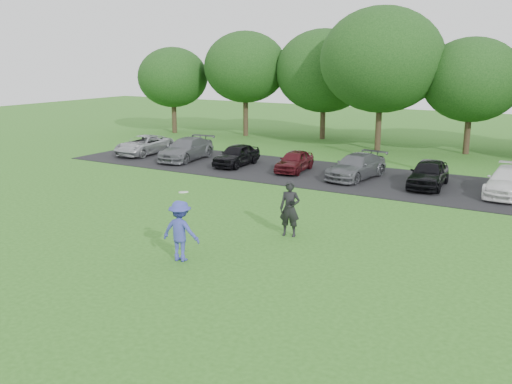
# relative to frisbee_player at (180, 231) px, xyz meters

# --- Properties ---
(ground) EXTENTS (100.00, 100.00, 0.00)m
(ground) POSITION_rel_frisbee_player_xyz_m (0.31, 0.18, -0.88)
(ground) COLOR #2F641C
(ground) RESTS_ON ground
(parking_lot) EXTENTS (32.00, 6.50, 0.03)m
(parking_lot) POSITION_rel_frisbee_player_xyz_m (0.31, 13.18, -0.87)
(parking_lot) COLOR black
(parking_lot) RESTS_ON ground
(frisbee_player) EXTENTS (1.22, 0.81, 2.11)m
(frisbee_player) POSITION_rel_frisbee_player_xyz_m (0.00, 0.00, 0.00)
(frisbee_player) COLOR #3C42A9
(frisbee_player) RESTS_ON ground
(camera_bystander) EXTENTS (0.75, 0.57, 1.83)m
(camera_bystander) POSITION_rel_frisbee_player_xyz_m (1.62, 3.63, 0.03)
(camera_bystander) COLOR black
(camera_bystander) RESTS_ON ground
(parked_cars) EXTENTS (28.55, 4.54, 1.22)m
(parked_cars) POSITION_rel_frisbee_player_xyz_m (0.23, 13.10, -0.28)
(parked_cars) COLOR #AAACB1
(parked_cars) RESTS_ON parking_lot
(tree_row) EXTENTS (42.39, 9.85, 8.64)m
(tree_row) POSITION_rel_frisbee_player_xyz_m (1.82, 22.94, 4.03)
(tree_row) COLOR #38281C
(tree_row) RESTS_ON ground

